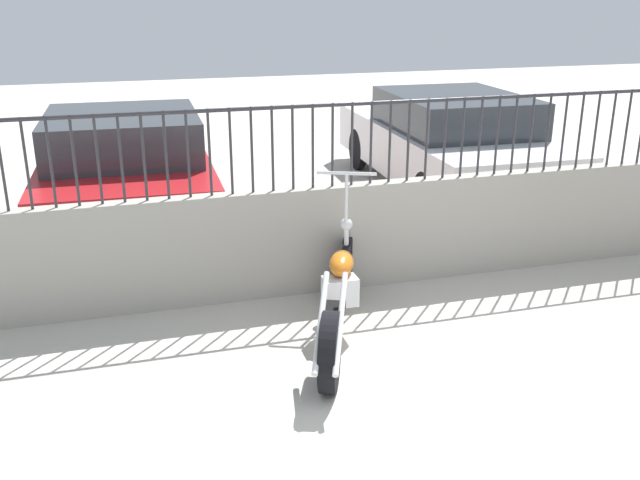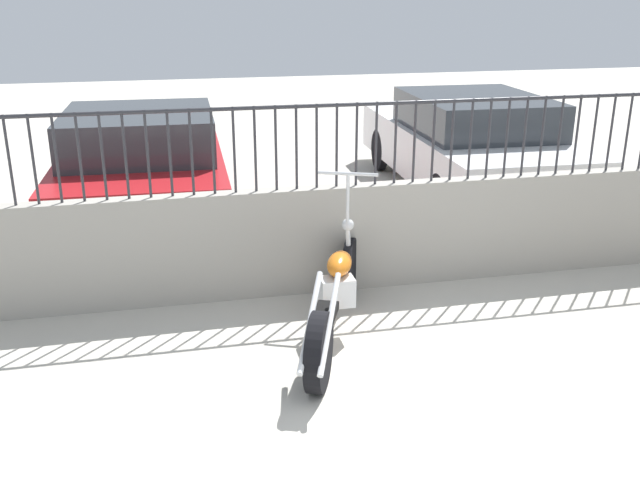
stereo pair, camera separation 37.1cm
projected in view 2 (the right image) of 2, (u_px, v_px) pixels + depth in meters
The scene contains 5 objects.
low_wall at pixel (383, 234), 6.86m from camera, with size 9.69×0.18×1.02m.
fence_railing at pixel (386, 129), 6.52m from camera, with size 9.69×0.04×0.77m.
motorcycle_orange at pixel (334, 302), 5.73m from camera, with size 1.02×2.15×1.27m.
car_red at pixel (143, 166), 8.65m from camera, with size 2.01×4.00×1.39m.
car_white at pixel (469, 143), 9.94m from camera, with size 2.01×4.61×1.38m.
Camera 2 is at (-2.00, -3.14, 2.77)m, focal length 40.00 mm.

